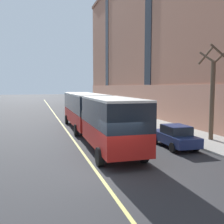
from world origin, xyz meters
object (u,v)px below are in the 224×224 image
object	(u,v)px
city_bus	(92,112)
parked_car_white_5	(124,118)
parked_car_white_1	(105,111)
parked_car_navy_0	(175,136)
street_tree_mid_block	(213,91)

from	to	relation	value
city_bus	parked_car_white_5	xyz separation A→B (m)	(4.83, 5.55, -1.27)
parked_car_white_1	parked_car_white_5	bearing A→B (deg)	-89.83
city_bus	parked_car_white_1	size ratio (longest dim) A/B	4.55
parked_car_navy_0	parked_car_white_1	world-z (taller)	same
parked_car_navy_0	parked_car_white_5	xyz separation A→B (m)	(0.15, 11.06, 0.00)
city_bus	parked_car_white_5	world-z (taller)	city_bus
parked_car_navy_0	parked_car_white_5	world-z (taller)	same
parked_car_white_1	parked_car_navy_0	bearing A→B (deg)	-90.38
city_bus	parked_car_navy_0	world-z (taller)	city_bus
city_bus	parked_car_navy_0	size ratio (longest dim) A/B	4.45
parked_car_navy_0	street_tree_mid_block	world-z (taller)	street_tree_mid_block
parked_car_navy_0	parked_car_white_1	bearing A→B (deg)	89.62
parked_car_white_5	parked_car_white_1	bearing A→B (deg)	90.17
city_bus	parked_car_white_1	bearing A→B (deg)	70.83
street_tree_mid_block	parked_car_white_1	bearing A→B (deg)	100.98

